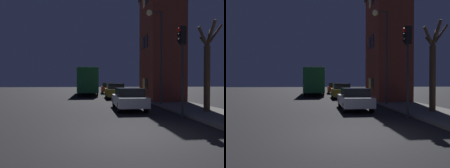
% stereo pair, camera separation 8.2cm
% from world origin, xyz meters
% --- Properties ---
extents(ground_plane, '(120.00, 120.00, 0.00)m').
position_xyz_m(ground_plane, '(0.00, 0.00, 0.00)').
color(ground_plane, black).
extents(brick_building, '(3.18, 5.07, 10.01)m').
position_xyz_m(brick_building, '(5.12, 12.28, 5.15)').
color(brick_building, brown).
rests_on(brick_building, sidewalk).
extents(streetlamp, '(1.19, 0.44, 6.97)m').
position_xyz_m(streetlamp, '(3.54, 8.54, 4.93)').
color(streetlamp, '#28282B').
rests_on(streetlamp, sidewalk).
extents(traffic_light, '(0.43, 0.24, 4.55)m').
position_xyz_m(traffic_light, '(3.19, 3.20, 3.25)').
color(traffic_light, '#28282B').
rests_on(traffic_light, ground).
extents(bare_tree, '(1.93, 1.74, 5.00)m').
position_xyz_m(bare_tree, '(5.20, 4.39, 2.58)').
color(bare_tree, '#473323').
rests_on(bare_tree, sidewalk).
extents(bus, '(2.47, 10.86, 3.47)m').
position_xyz_m(bus, '(-1.65, 22.69, 2.07)').
color(bus, '#1E6B33').
rests_on(bus, ground).
extents(car_near_lane, '(1.74, 4.08, 1.38)m').
position_xyz_m(car_near_lane, '(1.04, 6.26, 0.73)').
color(car_near_lane, '#B7BABF').
rests_on(car_near_lane, ground).
extents(car_mid_lane, '(1.83, 4.17, 1.58)m').
position_xyz_m(car_mid_lane, '(1.19, 15.38, 0.81)').
color(car_mid_lane, olive).
rests_on(car_mid_lane, ground).
extents(car_far_lane, '(1.81, 3.99, 1.59)m').
position_xyz_m(car_far_lane, '(1.18, 24.23, 0.81)').
color(car_far_lane, '#B21E19').
rests_on(car_far_lane, ground).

